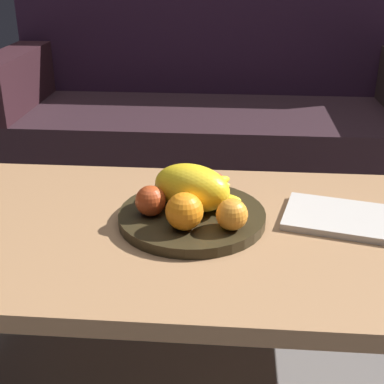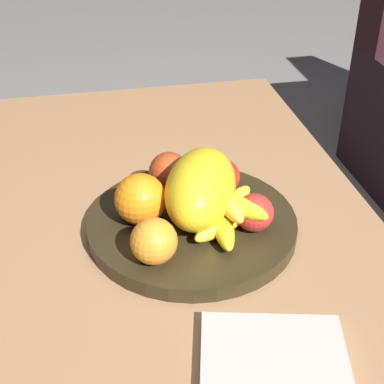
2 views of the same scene
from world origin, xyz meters
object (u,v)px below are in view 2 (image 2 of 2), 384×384
Objects in this scene: coffee_table at (178,256)px; melon_large_front at (201,188)px; apple_left at (169,172)px; fruit_bowl at (192,224)px; orange_left at (140,199)px; apple_right at (222,177)px; orange_front at (154,241)px; banana_bunch at (225,210)px; apple_front at (254,213)px.

melon_large_front reaches higher than coffee_table.
melon_large_front is at bearing 21.49° from apple_left.
fruit_bowl is 0.11m from apple_left.
orange_left reaches higher than fruit_bowl.
orange_left reaches higher than apple_right.
fruit_bowl is at bearing 112.54° from coffee_table.
melon_large_front reaches higher than orange_front.
banana_bunch is at bearing 78.41° from coffee_table.
coffee_table is 3.64× the size of fruit_bowl.
apple_right is (-0.06, 0.05, -0.02)m from melon_large_front.
apple_left reaches higher than fruit_bowl.
orange_front reaches higher than apple_front.
melon_large_front reaches higher than apple_front.
apple_right is at bearing 138.23° from orange_front.
banana_bunch is at bearing 50.31° from melon_large_front.
orange_front is at bearing -30.60° from coffee_table.
apple_left is at bearing -141.42° from apple_front.
apple_front is at bearing 72.92° from coffee_table.
apple_left is at bearing -108.11° from apple_right.
coffee_table is 0.14m from apple_left.
orange_left is at bearing -96.89° from fruit_bowl.
fruit_bowl is 0.11m from apple_front.
banana_bunch is at bearing 30.35° from apple_left.
apple_front is (-0.04, 0.16, -0.00)m from orange_front.
coffee_table is at bearing -101.59° from banana_bunch.
apple_right reaches higher than fruit_bowl.
apple_front is at bearing 63.80° from banana_bunch.
apple_left is (-0.08, 0.06, -0.01)m from orange_left.
apple_right is 0.35× the size of banana_bunch.
coffee_table is at bearing -50.59° from apple_right.
fruit_bowl is at bearing -118.87° from banana_bunch.
orange_left reaches higher than apple_front.
orange_left is at bearing -35.73° from apple_left.
melon_large_front is 0.10m from apple_left.
fruit_bowl is at bearing 140.93° from orange_front.
coffee_table is 17.90× the size of orange_front.
orange_left reaches higher than apple_left.
apple_right reaches higher than apple_front.
orange_left is 1.18× the size of apple_left.
melon_large_front reaches higher than apple_left.
fruit_bowl is 1.91× the size of banana_bunch.
apple_left is at bearing 144.27° from orange_left.
coffee_table is 6.97× the size of banana_bunch.
coffee_table is 0.15m from apple_right.
fruit_bowl is (-0.01, 0.03, 0.05)m from coffee_table.
orange_front and apple_left have the same top height.
orange_front is 1.10× the size of apple_right.
apple_front is 0.18m from apple_left.
orange_front is 0.99× the size of apple_left.
apple_right is (-0.11, -0.02, 0.00)m from apple_front.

